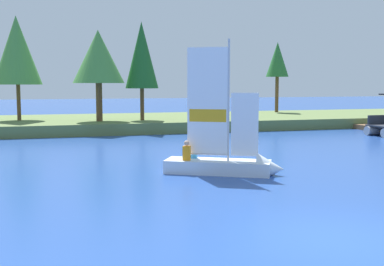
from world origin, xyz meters
TOP-DOWN VIEW (x-y plane):
  - ground_plane at (0.00, 0.00)m, footprint 200.00×200.00m
  - shore_bank at (0.00, 27.90)m, footprint 80.00×11.34m
  - shoreline_tree_midleft at (-8.23, 27.45)m, footprint 3.36×3.36m
  - shoreline_tree_centre at (-2.78, 24.98)m, footprint 3.54×3.54m
  - shoreline_tree_midright at (0.27, 25.14)m, footprint 2.35×2.35m
  - shoreline_tree_right at (13.85, 31.20)m, footprint 2.05×2.05m
  - wooden_dock at (16.78, 20.52)m, footprint 1.96×4.42m
  - sailboat at (0.58, 7.80)m, footprint 4.48×3.18m

SIDE VIEW (x-z plane):
  - ground_plane at x=0.00m, z-range 0.00..0.00m
  - wooden_dock at x=16.78m, z-range 0.00..0.35m
  - shore_bank at x=0.00m, z-range 0.00..0.77m
  - sailboat at x=0.58m, z-range -2.24..3.11m
  - shoreline_tree_centre at x=-2.78m, z-range 2.06..8.36m
  - shoreline_tree_midright at x=0.27m, z-range 1.89..8.87m
  - shoreline_tree_right at x=13.85m, z-range 2.31..8.67m
  - shoreline_tree_midleft at x=-8.23m, z-range 2.03..9.41m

